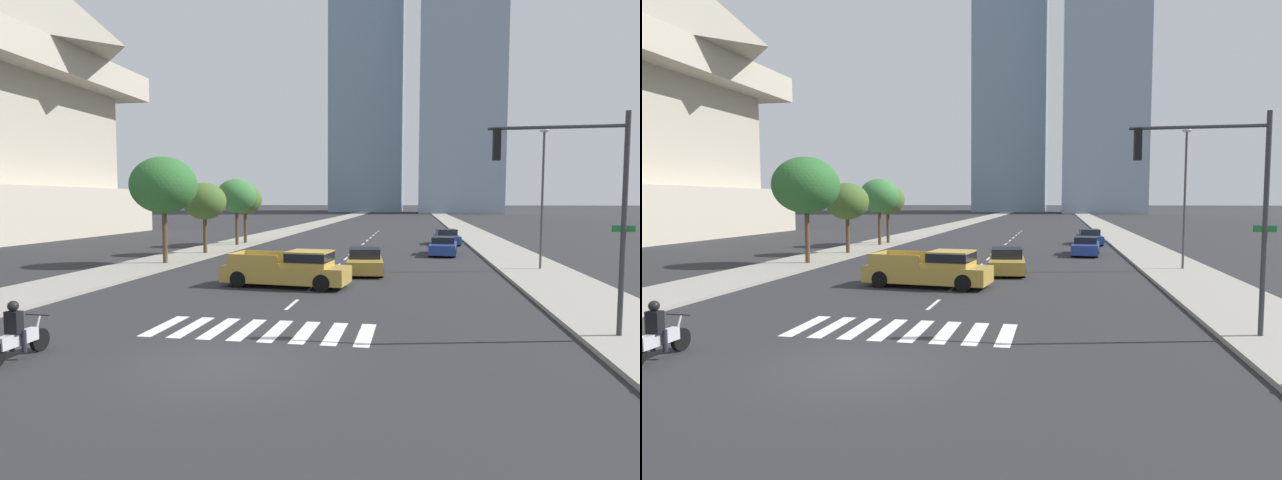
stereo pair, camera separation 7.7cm
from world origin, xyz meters
TOP-DOWN VIEW (x-y plane):
  - ground_plane at (0.00, 0.00)m, footprint 800.00×800.00m
  - sidewalk_east at (11.12, 30.00)m, footprint 4.00×260.00m
  - sidewalk_west at (-11.12, 30.00)m, footprint 4.00×260.00m
  - crosswalk_near at (0.00, 3.50)m, footprint 6.75×2.70m
  - lane_divider_center at (0.00, 31.50)m, footprint 0.14×50.00m
  - motorcycle_lead at (-5.10, -0.40)m, footprint 0.70×2.09m
  - pickup_truck at (-0.94, 11.47)m, footprint 5.90×2.56m
  - sedan_blue_0 at (7.37, 36.38)m, footprint 2.18×4.80m
  - sedan_gold_1 at (1.90, 16.57)m, footprint 2.27×4.58m
  - sedan_blue_2 at (6.58, 27.11)m, footprint 2.22×4.85m
  - traffic_signal_near at (8.92, 4.15)m, footprint 3.97×0.28m
  - street_lamp_east at (11.42, 19.07)m, footprint 0.50×0.24m
  - street_tree_nearest at (-10.32, 17.91)m, footprint 3.99×3.99m
  - street_tree_second at (-10.32, 24.12)m, footprint 3.11×3.11m
  - street_tree_third at (-10.32, 31.03)m, footprint 3.35×3.35m
  - street_tree_fourth at (-10.32, 33.28)m, footprint 3.03×3.03m
  - office_tower_left_skyline at (-11.73, 174.82)m, footprint 23.91×29.97m
  - office_tower_center_skyline at (17.56, 155.88)m, footprint 23.97×25.21m

SIDE VIEW (x-z plane):
  - ground_plane at x=0.00m, z-range 0.00..0.00m
  - lane_divider_center at x=0.00m, z-range 0.00..0.01m
  - crosswalk_near at x=0.00m, z-range 0.00..0.01m
  - sidewalk_east at x=11.12m, z-range 0.00..0.15m
  - sidewalk_west at x=-11.12m, z-range 0.00..0.15m
  - motorcycle_lead at x=-5.10m, z-range -0.16..1.33m
  - sedan_blue_2 at x=6.58m, z-range -0.04..1.26m
  - sedan_gold_1 at x=1.90m, z-range -0.05..1.29m
  - sedan_blue_0 at x=7.37m, z-range -0.05..1.29m
  - pickup_truck at x=-0.94m, z-range -0.02..1.65m
  - street_tree_second at x=-10.32m, z-range 1.33..6.36m
  - street_tree_fourth at x=-10.32m, z-range 1.39..6.49m
  - street_tree_third at x=-10.32m, z-range 1.50..7.08m
  - traffic_signal_near at x=8.92m, z-range 1.24..7.46m
  - street_lamp_east at x=11.42m, z-range 0.75..8.41m
  - street_tree_nearest at x=-10.32m, z-range 1.63..8.01m
  - office_tower_center_skyline at x=17.56m, z-range -4.07..86.64m
  - office_tower_left_skyline at x=-11.73m, z-range -0.53..95.34m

